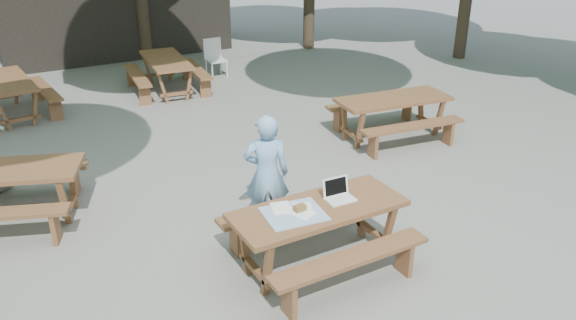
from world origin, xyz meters
The scene contains 11 objects.
ground centered at (0.00, 0.00, 0.00)m, with size 80.00×80.00×0.00m, color slate.
pavilion centered at (0.50, 10.50, 1.40)m, with size 6.00×3.00×2.80m, color black.
main_picnic_table centered at (-0.04, -1.28, 0.39)m, with size 2.00×1.58×0.75m.
picnic_table_nw centered at (-3.09, 1.57, 0.39)m, with size 2.34×2.15×0.75m.
picnic_table_ne centered at (3.19, 1.36, 0.39)m, with size 2.09×1.81×0.75m.
picnic_table_far_w centered at (-2.63, 5.92, 0.39)m, with size 1.76×2.07×0.75m.
picnic_table_far_e centered at (0.57, 5.96, 0.39)m, with size 1.75×2.07×0.75m.
woman centered at (-0.18, -0.29, 0.78)m, with size 0.57×0.37×1.55m, color #7BB1E0.
plastic_chair centered at (1.99, 6.55, 0.26)m, with size 0.44×0.44×0.90m.
laptop centered at (0.27, -1.22, 0.81)m, with size 0.34×0.27×0.24m.
tabletop_clutter centered at (-0.34, -1.27, 0.76)m, with size 0.71×0.65×0.08m.
Camera 1 is at (-3.04, -5.90, 3.85)m, focal length 35.00 mm.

